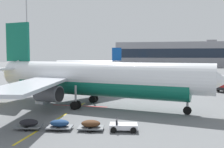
{
  "coord_description": "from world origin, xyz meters",
  "views": [
    {
      "loc": [
        29.58,
        -11.52,
        7.08
      ],
      "look_at": [
        21.65,
        26.95,
        4.21
      ],
      "focal_mm": 40.56,
      "sensor_mm": 36.0,
      "label": 1
    }
  ],
  "objects_px": {
    "airliner_mid_left": "(89,65)",
    "apron_light_mast_near": "(27,22)",
    "airliner_foreground": "(94,78)",
    "uld_cargo_container": "(43,98)",
    "baggage_train": "(75,125)"
  },
  "relations": [
    {
      "from": "uld_cargo_container",
      "to": "baggage_train",
      "type": "bearing_deg",
      "value": -51.62
    },
    {
      "from": "airliner_foreground",
      "to": "apron_light_mast_near",
      "type": "distance_m",
      "value": 51.88
    },
    {
      "from": "airliner_mid_left",
      "to": "apron_light_mast_near",
      "type": "distance_m",
      "value": 30.45
    },
    {
      "from": "baggage_train",
      "to": "apron_light_mast_near",
      "type": "distance_m",
      "value": 62.1
    },
    {
      "from": "airliner_foreground",
      "to": "airliner_mid_left",
      "type": "bearing_deg",
      "value": 107.56
    },
    {
      "from": "airliner_foreground",
      "to": "baggage_train",
      "type": "bearing_deg",
      "value": -83.53
    },
    {
      "from": "airliner_foreground",
      "to": "uld_cargo_container",
      "type": "height_order",
      "value": "airliner_foreground"
    },
    {
      "from": "uld_cargo_container",
      "to": "apron_light_mast_near",
      "type": "bearing_deg",
      "value": 122.65
    },
    {
      "from": "airliner_foreground",
      "to": "uld_cargo_container",
      "type": "xyz_separation_m",
      "value": [
        -8.09,
        0.68,
        -3.15
      ]
    },
    {
      "from": "airliner_mid_left",
      "to": "apron_light_mast_near",
      "type": "height_order",
      "value": "apron_light_mast_near"
    },
    {
      "from": "baggage_train",
      "to": "apron_light_mast_near",
      "type": "relative_size",
      "value": 0.41
    },
    {
      "from": "airliner_mid_left",
      "to": "baggage_train",
      "type": "relative_size",
      "value": 2.47
    },
    {
      "from": "airliner_foreground",
      "to": "baggage_train",
      "type": "height_order",
      "value": "airliner_foreground"
    },
    {
      "from": "airliner_foreground",
      "to": "apron_light_mast_near",
      "type": "relative_size",
      "value": 1.22
    },
    {
      "from": "uld_cargo_container",
      "to": "apron_light_mast_near",
      "type": "height_order",
      "value": "apron_light_mast_near"
    }
  ]
}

